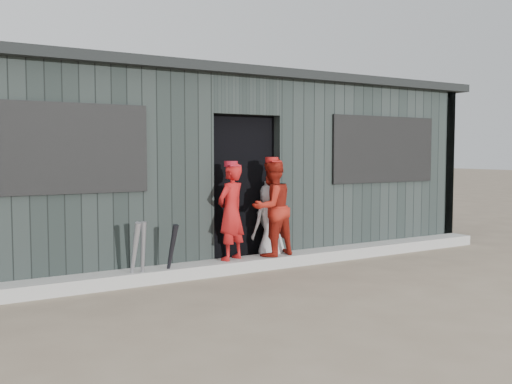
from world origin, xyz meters
TOP-DOWN VIEW (x-y plane):
  - ground at (0.00, 0.00)m, footprint 80.00×80.00m
  - curb at (0.00, 1.82)m, footprint 8.00×0.36m
  - bat_left at (-1.67, 1.67)m, footprint 0.09×0.31m
  - bat_mid at (-1.56, 1.70)m, footprint 0.08×0.16m
  - bat_right at (-1.22, 1.69)m, footprint 0.14×0.25m
  - player_red_left at (-0.34, 1.85)m, footprint 0.53×0.45m
  - player_red_right at (0.25, 1.81)m, footprint 0.70×0.59m
  - player_grey_back at (0.36, 2.01)m, footprint 0.55×0.37m
  - dugout at (0.00, 3.50)m, footprint 8.30×3.30m

SIDE VIEW (x-z plane):
  - ground at x=0.00m, z-range 0.00..0.00m
  - curb at x=0.00m, z-range 0.00..0.15m
  - bat_right at x=-1.22m, z-range 0.00..0.68m
  - bat_mid at x=-1.56m, z-range 0.00..0.74m
  - bat_left at x=-1.67m, z-range 0.00..0.75m
  - player_grey_back at x=0.36m, z-range 0.00..1.09m
  - player_red_left at x=-0.34m, z-range 0.15..1.37m
  - player_red_right at x=0.25m, z-range 0.15..1.42m
  - dugout at x=0.00m, z-range -0.02..2.60m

